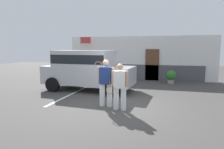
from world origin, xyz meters
TOP-DOWN VIEW (x-y plane):
  - ground_plane at (0.00, 0.00)m, footprint 40.00×40.00m
  - parking_stripe_0 at (-2.51, 1.50)m, footprint 0.12×4.40m
  - house_frontage at (0.01, 6.97)m, footprint 10.03×0.40m
  - parked_suv at (-2.15, 2.62)m, footprint 4.72×2.41m
  - tennis_player_man at (-0.35, 0.01)m, footprint 0.79×0.28m
  - tennis_player_woman at (0.25, -0.29)m, footprint 0.87×0.26m
  - potted_plant_by_porch at (2.11, 5.75)m, footprint 0.62×0.62m
  - flag_pole at (-4.04, 6.56)m, footprint 0.80×0.08m

SIDE VIEW (x-z plane):
  - ground_plane at x=0.00m, z-range 0.00..0.00m
  - parking_stripe_0 at x=-2.51m, z-range 0.00..0.01m
  - potted_plant_by_porch at x=2.11m, z-range 0.04..0.86m
  - tennis_player_woman at x=0.25m, z-range 0.03..1.67m
  - tennis_player_man at x=-0.35m, z-range 0.04..1.79m
  - parked_suv at x=-2.15m, z-range 0.12..2.17m
  - house_frontage at x=0.01m, z-range -0.09..2.89m
  - flag_pole at x=-4.04m, z-range 0.58..3.59m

